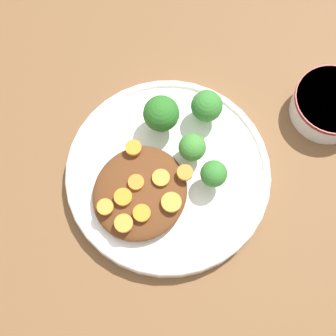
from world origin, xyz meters
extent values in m
plane|color=brown|center=(0.00, 0.00, 0.00)|extent=(4.00, 4.00, 0.00)
cylinder|color=white|center=(0.00, 0.00, 0.01)|extent=(0.27, 0.27, 0.02)
torus|color=white|center=(0.00, 0.00, 0.02)|extent=(0.27, 0.27, 0.01)
cylinder|color=silver|center=(-0.19, 0.16, 0.02)|extent=(0.10, 0.10, 0.04)
cylinder|color=maroon|center=(-0.19, 0.16, 0.04)|extent=(0.10, 0.10, 0.01)
cylinder|color=white|center=(-0.19, 0.16, 0.03)|extent=(0.08, 0.08, 0.01)
ellipsoid|color=#5B3319|center=(0.04, -0.02, 0.03)|extent=(0.13, 0.12, 0.03)
cylinder|color=#759E51|center=(-0.06, -0.04, 0.03)|extent=(0.02, 0.02, 0.03)
sphere|color=#286B23|center=(-0.06, -0.04, 0.06)|extent=(0.05, 0.05, 0.05)
cylinder|color=#7FA85B|center=(-0.03, 0.02, 0.03)|extent=(0.02, 0.02, 0.02)
sphere|color=#3D8433|center=(-0.03, 0.02, 0.05)|extent=(0.04, 0.04, 0.04)
cylinder|color=#759E51|center=(-0.01, 0.06, 0.03)|extent=(0.01, 0.01, 0.02)
sphere|color=#337A2D|center=(-0.01, 0.06, 0.05)|extent=(0.03, 0.03, 0.03)
cylinder|color=#7FA85B|center=(-0.09, 0.01, 0.03)|extent=(0.01, 0.01, 0.02)
sphere|color=#337A2D|center=(-0.09, 0.01, 0.05)|extent=(0.04, 0.04, 0.04)
cylinder|color=orange|center=(0.07, 0.00, 0.05)|extent=(0.02, 0.02, 0.01)
cylinder|color=orange|center=(0.04, 0.03, 0.05)|extent=(0.03, 0.03, 0.01)
cylinder|color=orange|center=(0.08, -0.04, 0.05)|extent=(0.02, 0.02, 0.01)
cylinder|color=orange|center=(0.00, -0.05, 0.05)|extent=(0.02, 0.02, 0.01)
cylinder|color=orange|center=(0.02, 0.00, 0.05)|extent=(0.02, 0.02, 0.00)
cylinder|color=orange|center=(0.06, -0.03, 0.05)|extent=(0.02, 0.02, 0.01)
cylinder|color=orange|center=(0.00, 0.02, 0.05)|extent=(0.02, 0.02, 0.01)
cylinder|color=orange|center=(0.09, -0.01, 0.05)|extent=(0.02, 0.02, 0.01)
cylinder|color=orange|center=(0.04, -0.02, 0.05)|extent=(0.02, 0.02, 0.01)
camera|label=1|loc=(0.17, 0.09, 0.61)|focal=50.00mm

